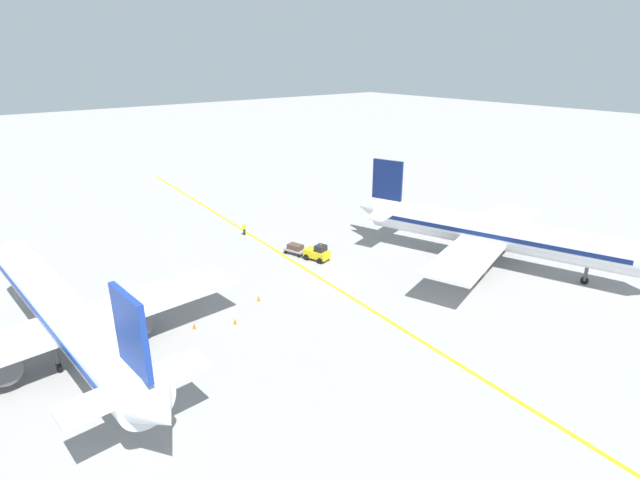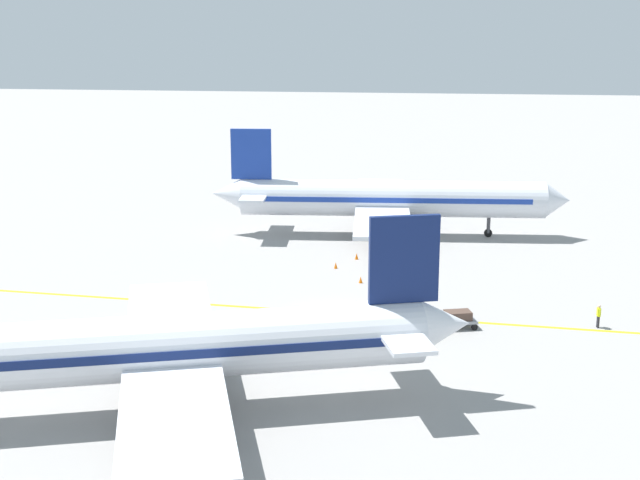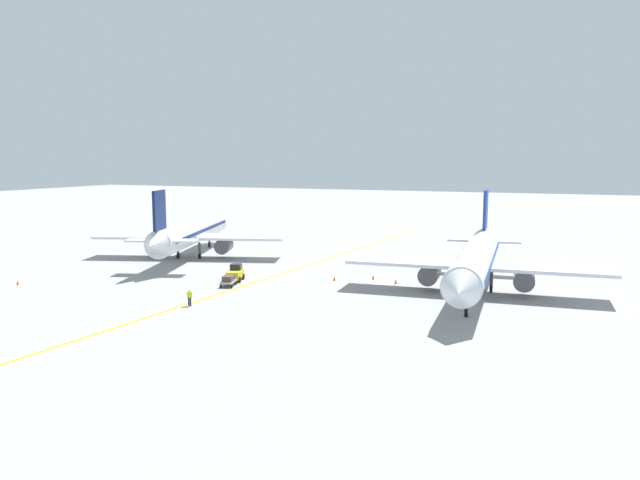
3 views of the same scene
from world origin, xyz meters
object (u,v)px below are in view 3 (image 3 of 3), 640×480
Objects in this scene: airplane_at_gate at (191,232)px; airplane_adjacent_stand at (476,260)px; baggage_tug_white at (235,273)px; traffic_cone_near_nose at (18,283)px; ground_crew_worker at (190,297)px; baggage_cart_trailing at (228,280)px; traffic_cone_by_wingtip at (373,277)px; traffic_cone_mid_apron at (396,281)px; traffic_cone_far_edge at (334,278)px.

airplane_at_gate is 43.94m from airplane_adjacent_stand.
baggage_tug_white is 25.08m from traffic_cone_near_nose.
baggage_tug_white is 1.96× the size of ground_crew_worker.
baggage_cart_trailing is 17.45m from traffic_cone_by_wingtip.
baggage_cart_trailing is 24.62m from traffic_cone_near_nose.
airplane_adjacent_stand is 13.66m from traffic_cone_by_wingtip.
traffic_cone_by_wingtip is (37.20, 18.83, 0.00)m from traffic_cone_near_nose.
traffic_cone_mid_apron is at bearing 16.66° from baggage_tug_white.
airplane_adjacent_stand is 64.62× the size of traffic_cone_near_nose.
airplane_at_gate is 12.02× the size of baggage_cart_trailing.
airplane_at_gate is 0.98× the size of airplane_adjacent_stand.
traffic_cone_near_nose is at bearing -105.78° from airplane_at_gate.
traffic_cone_mid_apron and traffic_cone_far_edge have the same top height.
traffic_cone_near_nose is (-23.05, -8.64, -0.49)m from baggage_cart_trailing.
airplane_adjacent_stand is (42.79, -9.99, 0.00)m from airplane_at_gate.
airplane_at_gate is 63.15× the size of traffic_cone_mid_apron.
baggage_cart_trailing is at bearing 97.89° from ground_crew_worker.
traffic_cone_mid_apron is (40.45, 17.29, 0.00)m from traffic_cone_near_nose.
traffic_cone_mid_apron is at bearing 7.64° from traffic_cone_far_edge.
ground_crew_worker is at bearing -82.11° from baggage_cart_trailing.
baggage_cart_trailing is 5.25× the size of traffic_cone_near_nose.
traffic_cone_near_nose is at bearing -153.16° from traffic_cone_by_wingtip.
baggage_cart_trailing is at bearing -144.26° from traffic_cone_by_wingtip.
baggage_cart_trailing is 12.67m from traffic_cone_far_edge.
traffic_cone_near_nose and traffic_cone_by_wingtip have the same top height.
airplane_at_gate reaches higher than baggage_cart_trailing.
ground_crew_worker is at bearing -2.75° from traffic_cone_near_nose.
traffic_cone_by_wingtip is 4.79m from traffic_cone_far_edge.
traffic_cone_mid_apron is 7.39m from traffic_cone_far_edge.
traffic_cone_near_nose is at bearing -163.19° from airplane_adjacent_stand.
baggage_cart_trailing is at bearing -166.53° from airplane_adjacent_stand.
airplane_adjacent_stand is at bearing -13.30° from traffic_cone_mid_apron.
traffic_cone_mid_apron is (18.33, 5.49, -0.63)m from baggage_tug_white.
ground_crew_worker is 19.55m from traffic_cone_far_edge.
airplane_adjacent_stand reaches higher than traffic_cone_mid_apron.
airplane_at_gate is 34.44m from traffic_cone_mid_apron.
traffic_cone_by_wingtip is at bearing 57.39° from ground_crew_worker.
baggage_tug_white reaches higher than traffic_cone_by_wingtip.
traffic_cone_far_edge is at bearing -18.55° from airplane_at_gate.
traffic_cone_near_nose is 1.00× the size of traffic_cone_mid_apron.
airplane_at_gate reaches higher than traffic_cone_far_edge.
ground_crew_worker is 3.05× the size of traffic_cone_mid_apron.
airplane_adjacent_stand is 10.27m from traffic_cone_mid_apron.
airplane_at_gate is 63.15× the size of traffic_cone_by_wingtip.
baggage_tug_white is (-27.75, -3.26, -2.81)m from airplane_adjacent_stand.
baggage_cart_trailing is 19.44m from traffic_cone_mid_apron.
airplane_at_gate is at bearing 166.91° from traffic_cone_mid_apron.
traffic_cone_by_wingtip is (-3.25, 1.54, 0.00)m from traffic_cone_mid_apron.
traffic_cone_by_wingtip is 1.00× the size of traffic_cone_far_edge.
baggage_tug_white reaches higher than traffic_cone_far_edge.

